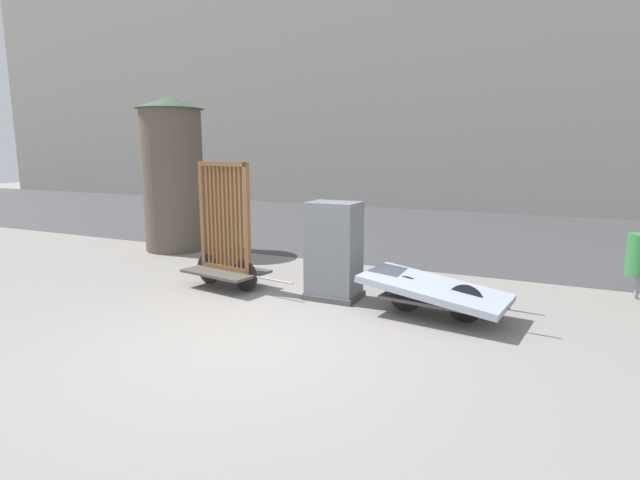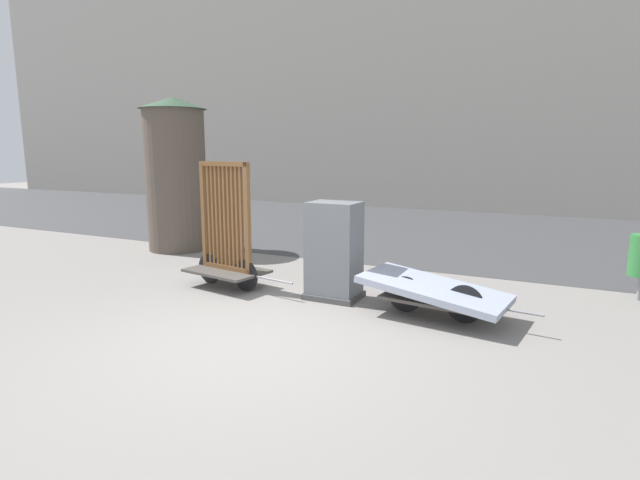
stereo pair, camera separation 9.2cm
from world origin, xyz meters
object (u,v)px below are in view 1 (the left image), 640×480
(bike_cart_with_bedframe, at_px, (225,245))
(utility_cabinet, at_px, (334,254))
(bike_cart_with_mattress, at_px, (435,291))
(advertising_column, at_px, (173,174))

(bike_cart_with_bedframe, xyz_separation_m, utility_cabinet, (1.74, 0.19, -0.01))
(bike_cart_with_mattress, distance_m, advertising_column, 6.47)
(bike_cart_with_bedframe, height_order, bike_cart_with_mattress, bike_cart_with_bedframe)
(utility_cabinet, relative_size, advertising_column, 0.44)
(bike_cart_with_bedframe, xyz_separation_m, bike_cart_with_mattress, (3.22, 0.00, -0.32))
(advertising_column, bearing_deg, utility_cabinet, -22.07)
(utility_cabinet, distance_m, advertising_column, 4.98)
(bike_cart_with_bedframe, bearing_deg, bike_cart_with_mattress, 9.23)
(bike_cart_with_mattress, bearing_deg, advertising_column, 168.47)
(bike_cart_with_bedframe, height_order, utility_cabinet, bike_cart_with_bedframe)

